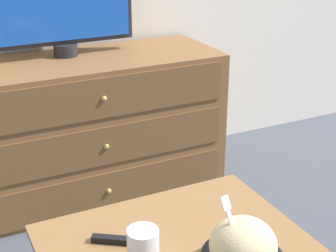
% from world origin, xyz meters
% --- Properties ---
extents(ground_plane, '(12.00, 12.00, 0.00)m').
position_xyz_m(ground_plane, '(0.00, 0.00, 0.00)').
color(ground_plane, '#474C56').
extents(dresser, '(1.24, 0.49, 0.67)m').
position_xyz_m(dresser, '(-0.14, -0.27, 0.33)').
color(dresser, brown).
rests_on(dresser, ground_plane).
extents(takeout_bowl, '(0.21, 0.21, 0.20)m').
position_xyz_m(takeout_bowl, '(-0.16, -1.58, 0.51)').
color(takeout_bowl, black).
rests_on(takeout_bowl, coffee_table).
extents(drink_cup, '(0.08, 0.08, 0.10)m').
position_xyz_m(drink_cup, '(-0.37, -1.45, 0.50)').
color(drink_cup, '#9E6638').
rests_on(drink_cup, coffee_table).
extents(remote_control, '(0.15, 0.11, 0.02)m').
position_xyz_m(remote_control, '(-0.39, -1.35, 0.46)').
color(remote_control, black).
rests_on(remote_control, coffee_table).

